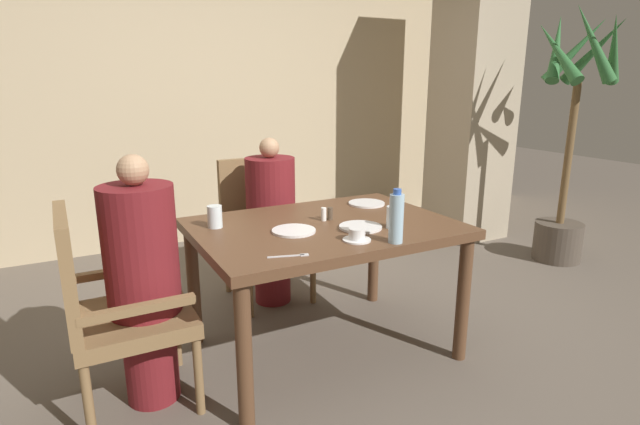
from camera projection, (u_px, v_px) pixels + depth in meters
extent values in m
plane|color=#60564C|center=(324.00, 349.00, 2.80)|extent=(16.00, 16.00, 0.00)
cube|color=tan|center=(199.00, 87.00, 4.43)|extent=(8.00, 0.06, 2.80)
cube|color=tan|center=(473.00, 92.00, 4.56)|extent=(0.58, 0.58, 2.70)
cube|color=brown|center=(324.00, 228.00, 2.61)|extent=(1.33, 0.96, 0.05)
cylinder|color=brown|center=(244.00, 358.00, 2.08)|extent=(0.07, 0.07, 0.68)
cylinder|color=brown|center=(463.00, 300.00, 2.63)|extent=(0.07, 0.07, 0.68)
cylinder|color=brown|center=(194.00, 286.00, 2.79)|extent=(0.07, 0.07, 0.68)
cylinder|color=brown|center=(374.00, 253.00, 3.34)|extent=(0.07, 0.07, 0.68)
cube|color=brown|center=(133.00, 320.00, 2.25)|extent=(0.51, 0.51, 0.07)
cube|color=brown|center=(68.00, 271.00, 2.07)|extent=(0.05, 0.51, 0.49)
cube|color=brown|center=(123.00, 271.00, 2.41)|extent=(0.46, 0.04, 0.04)
cube|color=brown|center=(138.00, 309.00, 2.01)|extent=(0.46, 0.04, 0.04)
cylinder|color=brown|center=(176.00, 332.00, 2.60)|extent=(0.04, 0.04, 0.38)
cylinder|color=brown|center=(199.00, 376.00, 2.22)|extent=(0.04, 0.04, 0.38)
cylinder|color=brown|center=(82.00, 354.00, 2.39)|extent=(0.04, 0.04, 0.38)
cylinder|color=brown|center=(89.00, 406.00, 2.01)|extent=(0.04, 0.04, 0.38)
cylinder|color=maroon|center=(151.00, 354.00, 2.32)|extent=(0.24, 0.24, 0.45)
cylinder|color=maroon|center=(141.00, 250.00, 2.19)|extent=(0.32, 0.32, 0.58)
sphere|color=tan|center=(133.00, 170.00, 2.10)|extent=(0.13, 0.13, 0.13)
cube|color=brown|center=(268.00, 240.00, 3.37)|extent=(0.51, 0.51, 0.07)
cube|color=brown|center=(255.00, 193.00, 3.49)|extent=(0.51, 0.05, 0.49)
cube|color=brown|center=(299.00, 214.00, 3.43)|extent=(0.04, 0.46, 0.04)
cube|color=brown|center=(234.00, 223.00, 3.22)|extent=(0.04, 0.46, 0.04)
cylinder|color=brown|center=(313.00, 276.00, 3.34)|extent=(0.04, 0.04, 0.38)
cylinder|color=brown|center=(250.00, 289.00, 3.13)|extent=(0.04, 0.04, 0.38)
cylinder|color=brown|center=(286.00, 256.00, 3.72)|extent=(0.04, 0.04, 0.38)
cylinder|color=brown|center=(228.00, 266.00, 3.51)|extent=(0.04, 0.04, 0.38)
cylinder|color=maroon|center=(272.00, 269.00, 3.37)|extent=(0.24, 0.24, 0.45)
cylinder|color=maroon|center=(271.00, 199.00, 3.24)|extent=(0.32, 0.32, 0.53)
sphere|color=tan|center=(269.00, 148.00, 3.15)|extent=(0.13, 0.13, 0.13)
cylinder|color=#4C4238|center=(557.00, 241.00, 4.16)|extent=(0.38, 0.38, 0.32)
cylinder|color=brown|center=(569.00, 154.00, 3.97)|extent=(0.06, 0.06, 1.13)
cone|color=#2D6633|center=(594.00, 51.00, 3.89)|extent=(0.19, 0.49, 0.52)
cone|color=#2D6633|center=(575.00, 50.00, 3.95)|extent=(0.42, 0.38, 0.54)
cone|color=#2D6633|center=(557.00, 47.00, 3.84)|extent=(0.41, 0.34, 0.56)
cone|color=#2D6633|center=(558.00, 51.00, 3.71)|extent=(0.19, 0.52, 0.50)
cone|color=#2D6633|center=(594.00, 43.00, 3.61)|extent=(0.40, 0.27, 0.58)
cone|color=#2D6633|center=(614.00, 50.00, 3.66)|extent=(0.48, 0.32, 0.51)
cylinder|color=white|center=(294.00, 231.00, 2.47)|extent=(0.22, 0.22, 0.01)
cylinder|color=white|center=(367.00, 203.00, 3.01)|extent=(0.22, 0.22, 0.01)
cylinder|color=white|center=(360.00, 227.00, 2.53)|extent=(0.22, 0.22, 0.01)
cylinder|color=white|center=(357.00, 240.00, 2.34)|extent=(0.13, 0.13, 0.01)
cylinder|color=white|center=(357.00, 234.00, 2.33)|extent=(0.08, 0.08, 0.05)
cylinder|color=#A3C6DB|center=(396.00, 219.00, 2.28)|extent=(0.07, 0.07, 0.23)
cylinder|color=#3359B2|center=(397.00, 192.00, 2.25)|extent=(0.04, 0.04, 0.03)
cylinder|color=silver|center=(215.00, 217.00, 2.53)|extent=(0.07, 0.07, 0.11)
cylinder|color=silver|center=(394.00, 217.00, 2.52)|extent=(0.07, 0.07, 0.11)
cylinder|color=white|center=(324.00, 214.00, 2.66)|extent=(0.03, 0.03, 0.07)
cylinder|color=#4C3D2D|center=(330.00, 214.00, 2.68)|extent=(0.03, 0.03, 0.07)
cube|color=silver|center=(286.00, 256.00, 2.12)|extent=(0.16, 0.05, 0.00)
cube|color=silver|center=(304.00, 255.00, 2.14)|extent=(0.04, 0.03, 0.00)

